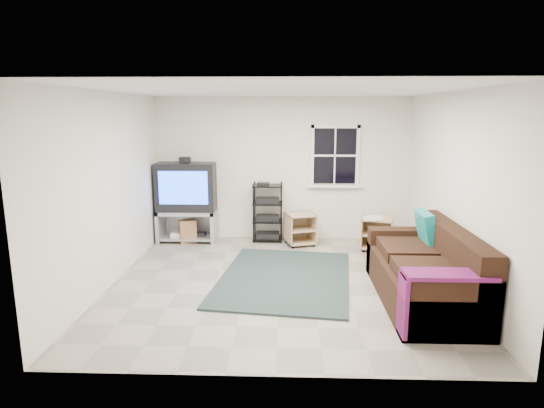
{
  "coord_description": "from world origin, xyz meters",
  "views": [
    {
      "loc": [
        0.1,
        -5.98,
        2.33
      ],
      "look_at": [
        -0.12,
        0.4,
        1.03
      ],
      "focal_mm": 30.0,
      "sensor_mm": 36.0,
      "label": 1
    }
  ],
  "objects_px": {
    "tv_unit": "(186,195)",
    "sofa": "(426,273)",
    "av_rack": "(268,216)",
    "side_table_left": "(299,228)",
    "side_table_right": "(377,231)"
  },
  "relations": [
    {
      "from": "av_rack",
      "to": "side_table_left",
      "type": "relative_size",
      "value": 1.79
    },
    {
      "from": "av_rack",
      "to": "side_table_right",
      "type": "height_order",
      "value": "av_rack"
    },
    {
      "from": "av_rack",
      "to": "tv_unit",
      "type": "bearing_deg",
      "value": -177.31
    },
    {
      "from": "tv_unit",
      "to": "side_table_right",
      "type": "distance_m",
      "value": 3.43
    },
    {
      "from": "tv_unit",
      "to": "side_table_left",
      "type": "xyz_separation_m",
      "value": [
        2.04,
        -0.13,
        -0.54
      ]
    },
    {
      "from": "side_table_left",
      "to": "sofa",
      "type": "height_order",
      "value": "sofa"
    },
    {
      "from": "av_rack",
      "to": "sofa",
      "type": "bearing_deg",
      "value": -51.81
    },
    {
      "from": "side_table_left",
      "to": "side_table_right",
      "type": "height_order",
      "value": "side_table_right"
    },
    {
      "from": "side_table_right",
      "to": "tv_unit",
      "type": "bearing_deg",
      "value": 173.03
    },
    {
      "from": "side_table_left",
      "to": "sofa",
      "type": "distance_m",
      "value": 2.88
    },
    {
      "from": "tv_unit",
      "to": "av_rack",
      "type": "height_order",
      "value": "tv_unit"
    },
    {
      "from": "av_rack",
      "to": "sofa",
      "type": "distance_m",
      "value": 3.37
    },
    {
      "from": "tv_unit",
      "to": "av_rack",
      "type": "xyz_separation_m",
      "value": [
        1.47,
        0.07,
        -0.38
      ]
    },
    {
      "from": "side_table_left",
      "to": "side_table_right",
      "type": "relative_size",
      "value": 0.95
    },
    {
      "from": "tv_unit",
      "to": "sofa",
      "type": "bearing_deg",
      "value": -36.02
    }
  ]
}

